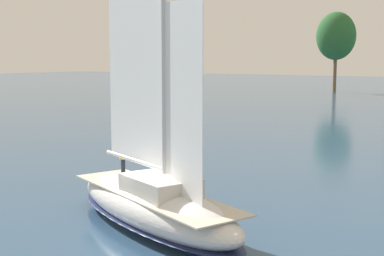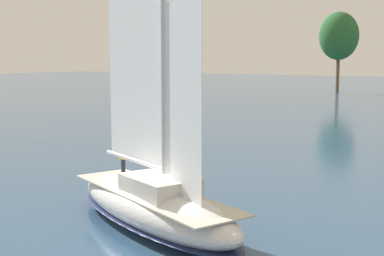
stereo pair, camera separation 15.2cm
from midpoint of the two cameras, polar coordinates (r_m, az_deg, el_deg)
The scene contains 4 objects.
ground_plane at distance 22.91m, azimuth -4.30°, elevation -10.59°, with size 400.00×400.00×0.00m, color #2D4C6B.
tree_shore_left at distance 116.01m, azimuth 15.08°, elevation 9.44°, with size 8.09×8.09×16.65m.
sailboat_main at distance 22.55m, azimuth -4.30°, elevation -7.69°, with size 11.65×7.19×15.51m.
channel_buoy at distance 38.41m, azimuth -1.54°, elevation -2.20°, with size 0.91×0.91×1.67m.
Camera 1 is at (13.03, -17.45, 7.07)m, focal length 50.00 mm.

